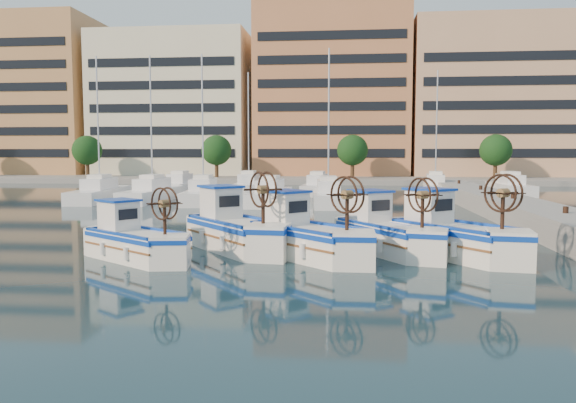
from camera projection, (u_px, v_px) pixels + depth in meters
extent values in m
plane|color=#1A3744|center=(256.00, 259.00, 20.48)|extent=(300.00, 300.00, 0.00)
cube|color=gray|center=(549.00, 221.00, 27.01)|extent=(3.00, 60.00, 1.20)
cube|color=gray|center=(325.00, 176.00, 86.84)|extent=(180.00, 40.00, 0.60)
cube|color=tan|center=(22.00, 97.00, 88.77)|extent=(24.00, 14.00, 24.00)
cube|color=beige|center=(176.00, 106.00, 86.30)|extent=(23.00, 14.00, 21.00)
cube|color=black|center=(161.00, 101.00, 79.37)|extent=(21.16, 0.12, 18.90)
cube|color=#C47A4C|center=(332.00, 91.00, 83.64)|extent=(22.00, 14.00, 25.00)
cube|color=black|center=(331.00, 85.00, 76.70)|extent=(20.24, 0.12, 22.50)
cube|color=tan|center=(491.00, 99.00, 81.38)|extent=(23.00, 14.00, 22.00)
cube|color=black|center=(504.00, 94.00, 74.44)|extent=(21.16, 0.12, 19.80)
cylinder|color=#3F2B19|center=(88.00, 170.00, 76.68)|extent=(0.50, 0.50, 3.00)
sphere|color=#194619|center=(87.00, 150.00, 76.44)|extent=(4.00, 4.00, 4.00)
cylinder|color=#3F2B19|center=(217.00, 170.00, 74.81)|extent=(0.50, 0.50, 3.00)
sphere|color=#194619|center=(216.00, 150.00, 74.58)|extent=(4.00, 4.00, 4.00)
cylinder|color=#3F2B19|center=(352.00, 171.00, 72.94)|extent=(0.50, 0.50, 3.00)
sphere|color=#194619|center=(353.00, 150.00, 72.71)|extent=(4.00, 4.00, 4.00)
cylinder|color=#3F2B19|center=(495.00, 171.00, 71.07)|extent=(0.50, 0.50, 3.00)
sphere|color=#194619|center=(496.00, 150.00, 70.84)|extent=(4.00, 4.00, 4.00)
cube|color=white|center=(100.00, 195.00, 45.23)|extent=(3.11, 10.02, 1.00)
cylinder|color=silver|center=(98.00, 126.00, 44.75)|extent=(0.12, 0.12, 11.00)
cube|color=white|center=(153.00, 195.00, 44.99)|extent=(2.50, 9.71, 1.00)
cylinder|color=silver|center=(151.00, 126.00, 44.51)|extent=(0.12, 0.12, 11.00)
cube|color=white|center=(204.00, 196.00, 44.27)|extent=(3.19, 10.23, 1.00)
cylinder|color=silver|center=(203.00, 125.00, 43.79)|extent=(0.12, 0.12, 11.00)
cube|color=white|center=(270.00, 197.00, 42.90)|extent=(2.45, 9.64, 1.00)
cube|color=white|center=(328.00, 198.00, 41.89)|extent=(2.84, 9.17, 1.00)
cylinder|color=silver|center=(329.00, 124.00, 41.42)|extent=(0.12, 0.12, 11.00)
cube|color=white|center=(180.00, 188.00, 54.25)|extent=(2.45, 7.34, 1.00)
cube|color=white|center=(249.00, 188.00, 54.36)|extent=(2.55, 9.19, 1.00)
cylinder|color=silver|center=(249.00, 131.00, 53.89)|extent=(0.12, 0.12, 11.00)
cube|color=white|center=(318.00, 189.00, 52.65)|extent=(2.72, 9.23, 1.00)
cube|color=white|center=(435.00, 189.00, 52.72)|extent=(3.30, 8.86, 1.00)
cylinder|color=silver|center=(436.00, 130.00, 52.24)|extent=(0.12, 0.12, 11.00)
cube|color=white|center=(510.00, 189.00, 52.54)|extent=(2.33, 9.20, 1.00)
cube|color=white|center=(137.00, 246.00, 20.31)|extent=(4.29, 3.78, 1.01)
cube|color=#0D38AB|center=(137.00, 236.00, 20.28)|extent=(4.42, 3.89, 0.15)
cube|color=#166CB0|center=(137.00, 237.00, 20.29)|extent=(3.74, 3.23, 0.06)
cube|color=white|center=(119.00, 216.00, 20.99)|extent=(1.64, 1.59, 1.06)
cube|color=#0D38AB|center=(118.00, 200.00, 20.94)|extent=(1.84, 1.79, 0.08)
cylinder|color=#331E14|center=(165.00, 221.00, 19.07)|extent=(0.12, 0.12, 1.12)
cylinder|color=brown|center=(164.00, 204.00, 19.01)|extent=(0.40, 0.41, 0.27)
torus|color=#331E14|center=(161.00, 204.00, 18.91)|extent=(0.95, 0.72, 1.13)
torus|color=#331E14|center=(168.00, 203.00, 19.12)|extent=(0.95, 0.72, 1.13)
cube|color=white|center=(237.00, 236.00, 22.27)|extent=(4.60, 4.97, 1.19)
cube|color=#0D38AB|center=(237.00, 224.00, 22.23)|extent=(4.74, 5.12, 0.18)
cube|color=#166CB0|center=(237.00, 226.00, 22.23)|extent=(3.95, 4.32, 0.07)
cube|color=white|center=(221.00, 203.00, 23.29)|extent=(1.90, 1.93, 1.25)
cube|color=#0D38AB|center=(221.00, 186.00, 23.23)|extent=(2.14, 2.17, 0.09)
cylinder|color=#331E14|center=(263.00, 209.00, 20.46)|extent=(0.14, 0.14, 1.31)
cylinder|color=brown|center=(263.00, 190.00, 20.40)|extent=(0.48, 0.48, 0.32)
torus|color=#331E14|center=(259.00, 190.00, 20.31)|extent=(0.91, 1.07, 1.33)
torus|color=#331E14|center=(267.00, 189.00, 20.50)|extent=(0.91, 1.07, 1.33)
cube|color=white|center=(308.00, 243.00, 20.64)|extent=(4.67, 4.64, 1.15)
cube|color=#0D38AB|center=(308.00, 231.00, 20.61)|extent=(4.81, 4.78, 0.18)
cube|color=#166CB0|center=(308.00, 233.00, 20.61)|extent=(4.03, 4.01, 0.07)
cube|color=white|center=(286.00, 208.00, 21.56)|extent=(1.86, 1.86, 1.21)
cube|color=#0D38AB|center=(286.00, 191.00, 21.50)|extent=(2.10, 2.09, 0.09)
cylinder|color=#331E14|center=(347.00, 215.00, 19.02)|extent=(0.13, 0.13, 1.27)
cylinder|color=brown|center=(347.00, 195.00, 18.96)|extent=(0.47, 0.47, 0.31)
torus|color=#331E14|center=(344.00, 195.00, 18.85)|extent=(0.97, 0.96, 1.28)
torus|color=#331E14|center=(351.00, 195.00, 19.06)|extent=(0.97, 0.96, 1.28)
cube|color=white|center=(389.00, 239.00, 21.70)|extent=(4.02, 4.81, 1.12)
cube|color=#0D38AB|center=(389.00, 228.00, 21.66)|extent=(4.14, 4.95, 0.17)
cube|color=#166CB0|center=(389.00, 230.00, 21.67)|extent=(3.43, 4.20, 0.06)
cube|color=white|center=(370.00, 207.00, 22.74)|extent=(1.73, 1.80, 1.17)
cube|color=#0D38AB|center=(371.00, 191.00, 22.68)|extent=(1.95, 2.02, 0.09)
cylinder|color=#331E14|center=(422.00, 213.00, 19.89)|extent=(0.13, 0.13, 1.24)
cylinder|color=brown|center=(423.00, 195.00, 19.83)|extent=(0.45, 0.44, 0.30)
torus|color=#331E14|center=(419.00, 195.00, 19.76)|extent=(0.73, 1.09, 1.25)
torus|color=#331E14|center=(426.00, 195.00, 19.90)|extent=(0.73, 1.09, 1.25)
cube|color=white|center=(455.00, 242.00, 20.85)|extent=(4.49, 4.97, 1.18)
cube|color=#0D38AB|center=(455.00, 230.00, 20.81)|extent=(4.62, 5.12, 0.18)
cube|color=#166CB0|center=(455.00, 232.00, 20.82)|extent=(3.85, 4.32, 0.07)
cube|color=white|center=(429.00, 206.00, 21.89)|extent=(1.87, 1.91, 1.24)
cube|color=#0D38AB|center=(429.00, 189.00, 21.83)|extent=(2.11, 2.15, 0.09)
cylinder|color=#331E14|center=(502.00, 213.00, 19.03)|extent=(0.13, 0.13, 1.30)
cylinder|color=brown|center=(503.00, 193.00, 18.97)|extent=(0.48, 0.47, 0.31)
torus|color=#331E14|center=(500.00, 193.00, 18.88)|extent=(0.87, 1.09, 1.31)
torus|color=#331E14|center=(506.00, 193.00, 19.06)|extent=(0.87, 1.09, 1.31)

